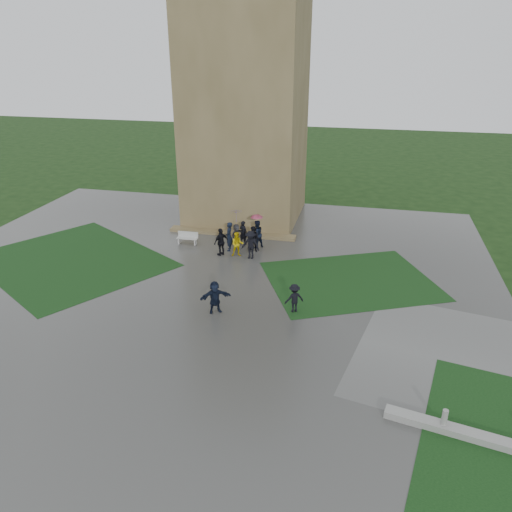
% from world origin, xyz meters
% --- Properties ---
extents(ground, '(120.00, 120.00, 0.00)m').
position_xyz_m(ground, '(0.00, 0.00, 0.00)').
color(ground, black).
extents(plaza, '(34.00, 34.00, 0.02)m').
position_xyz_m(plaza, '(0.00, 2.00, 0.01)').
color(plaza, '#393936').
rests_on(plaza, ground).
extents(lawn_inset_left, '(14.10, 13.46, 0.01)m').
position_xyz_m(lawn_inset_left, '(-8.50, 4.00, 0.03)').
color(lawn_inset_left, black).
rests_on(lawn_inset_left, plaza).
extents(lawn_inset_right, '(11.12, 10.15, 0.01)m').
position_xyz_m(lawn_inset_right, '(8.50, 5.00, 0.03)').
color(lawn_inset_right, black).
rests_on(lawn_inset_right, plaza).
extents(tower, '(8.00, 8.00, 18.00)m').
position_xyz_m(tower, '(0.00, 15.00, 9.00)').
color(tower, brown).
rests_on(tower, ground).
extents(tower_plinth, '(9.00, 0.80, 0.22)m').
position_xyz_m(tower_plinth, '(0.00, 10.60, 0.13)').
color(tower_plinth, brown).
rests_on(tower_plinth, plaza).
extents(bench, '(1.41, 0.46, 0.81)m').
position_xyz_m(bench, '(-2.45, 8.31, 0.44)').
color(bench, '#B7B6B2').
rests_on(bench, plaza).
extents(visitor_cluster, '(3.10, 3.23, 2.44)m').
position_xyz_m(visitor_cluster, '(1.36, 7.92, 1.05)').
color(visitor_cluster, black).
rests_on(visitor_cluster, plaza).
extents(pedestrian_mid, '(1.63, 1.28, 1.68)m').
position_xyz_m(pedestrian_mid, '(2.06, -0.09, 0.86)').
color(pedestrian_mid, black).
rests_on(pedestrian_mid, plaza).
extents(pedestrian_near, '(1.10, 0.93, 1.51)m').
position_xyz_m(pedestrian_near, '(5.91, 0.81, 0.78)').
color(pedestrian_near, black).
rests_on(pedestrian_near, plaza).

